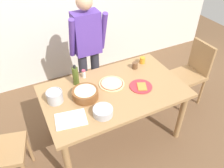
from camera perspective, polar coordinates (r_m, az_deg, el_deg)
name	(u,v)px	position (r m, az deg, el deg)	size (l,w,h in m)	color
ground	(114,133)	(3.10, 0.42, -12.29)	(8.00, 8.00, 0.00)	brown
dining_table	(114,96)	(2.62, 0.49, -3.02)	(1.60, 0.96, 0.76)	#A37A4C
person_cook	(88,46)	(3.03, -6.14, 9.40)	(0.49, 0.25, 1.62)	#2D2D38
chair_wooden_right	(193,70)	(3.44, 19.62, 3.25)	(0.41, 0.41, 0.95)	#A37A4C
pizza_raw_on_board	(112,84)	(2.63, -0.08, 0.11)	(0.30, 0.30, 0.02)	beige
plate_with_slice	(141,86)	(2.61, 7.32, -0.62)	(0.26, 0.26, 0.02)	red
popcorn_bowl	(85,93)	(2.44, -6.73, -2.31)	(0.28, 0.28, 0.11)	brown
mixing_bowl_steel	(103,112)	(2.25, -2.29, -6.96)	(0.20, 0.20, 0.08)	#B7B7BC
olive_oil_bottle	(76,76)	(2.61, -9.15, 2.04)	(0.07, 0.07, 0.26)	#47561E
steel_pot	(55,96)	(2.45, -14.21, -3.05)	(0.17, 0.17, 0.13)	#B7B7BC
cup_orange	(142,60)	(3.00, 7.65, 5.95)	(0.07, 0.07, 0.09)	orange
cup_small_brown	(135,65)	(2.89, 5.79, 4.67)	(0.07, 0.07, 0.09)	brown
salt_shaker	(84,74)	(2.73, -7.11, 2.56)	(0.04, 0.04, 0.11)	white
cutting_board_white	(71,119)	(2.26, -10.31, -8.71)	(0.30, 0.22, 0.01)	white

